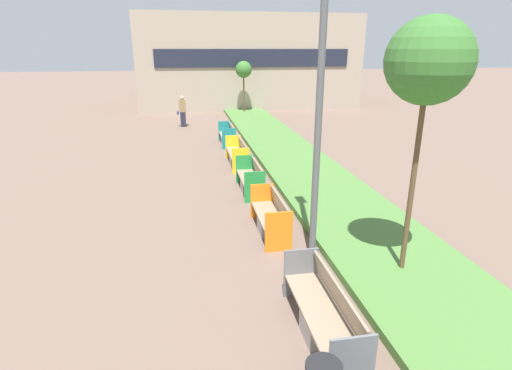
{
  "coord_description": "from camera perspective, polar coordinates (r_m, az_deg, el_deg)",
  "views": [
    {
      "loc": [
        -0.99,
        2.2,
        4.27
      ],
      "look_at": [
        0.9,
        12.77,
        0.6
      ],
      "focal_mm": 28.0,
      "sensor_mm": 36.0,
      "label": 1
    }
  ],
  "objects": [
    {
      "name": "planter_grass_strip",
      "position": [
        11.45,
        12.11,
        -2.98
      ],
      "size": [
        2.8,
        120.0,
        0.18
      ],
      "color": "#4C7A38",
      "rests_on": "ground"
    },
    {
      "name": "bench_orange_frame",
      "position": [
        9.71,
        2.17,
        -4.86
      ],
      "size": [
        0.65,
        1.96,
        0.94
      ],
      "color": "#ADA8A0",
      "rests_on": "ground"
    },
    {
      "name": "bench_grey_frame",
      "position": [
        6.52,
        9.66,
        -18.1
      ],
      "size": [
        0.65,
        2.32,
        0.94
      ],
      "color": "#ADA8A0",
      "rests_on": "ground"
    },
    {
      "name": "sapling_tree_near",
      "position": [
        7.52,
        23.46,
        15.74
      ],
      "size": [
        1.47,
        1.47,
        4.81
      ],
      "color": "brown",
      "rests_on": "ground"
    },
    {
      "name": "bench_teal_frame",
      "position": [
        18.86,
        -4.08,
        6.87
      ],
      "size": [
        0.65,
        1.93,
        0.94
      ],
      "color": "#ADA8A0",
      "rests_on": "ground"
    },
    {
      "name": "bench_yellow_frame",
      "position": [
        15.41,
        -2.62,
        4.21
      ],
      "size": [
        0.65,
        2.29,
        0.94
      ],
      "color": "#ADA8A0",
      "rests_on": "ground"
    },
    {
      "name": "sapling_tree_far",
      "position": [
        27.8,
        -1.78,
        16.1
      ],
      "size": [
        1.1,
        1.1,
        3.51
      ],
      "color": "brown",
      "rests_on": "ground"
    },
    {
      "name": "bench_green_frame",
      "position": [
        12.48,
        -0.75,
        0.63
      ],
      "size": [
        0.65,
        1.93,
        0.94
      ],
      "color": "#ADA8A0",
      "rests_on": "ground"
    },
    {
      "name": "pedestrian_walking",
      "position": [
        23.57,
        -10.45,
        10.36
      ],
      "size": [
        0.53,
        0.24,
        1.77
      ],
      "color": "#232633",
      "rests_on": "ground"
    },
    {
      "name": "building_backdrop",
      "position": [
        33.39,
        -1.6,
        17.25
      ],
      "size": [
        16.22,
        8.8,
        6.66
      ],
      "color": "tan",
      "rests_on": "ground"
    },
    {
      "name": "street_lamp_post",
      "position": [
        7.77,
        9.35,
        17.23
      ],
      "size": [
        0.24,
        0.44,
        7.39
      ],
      "color": "#56595B",
      "rests_on": "ground"
    }
  ]
}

